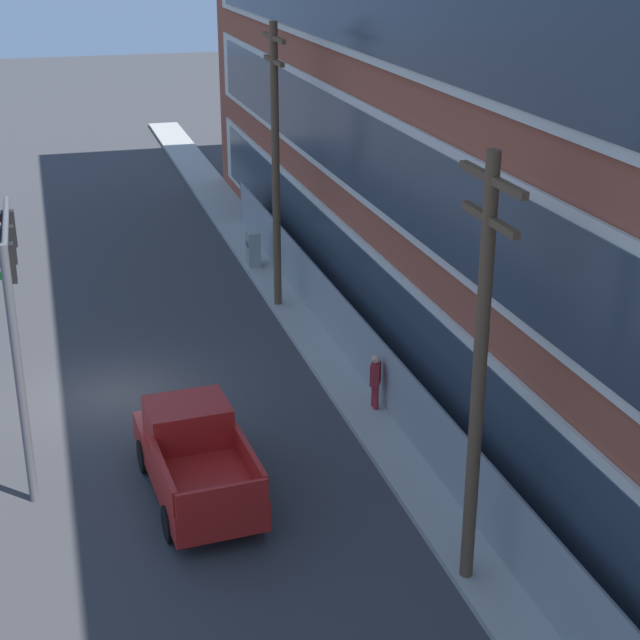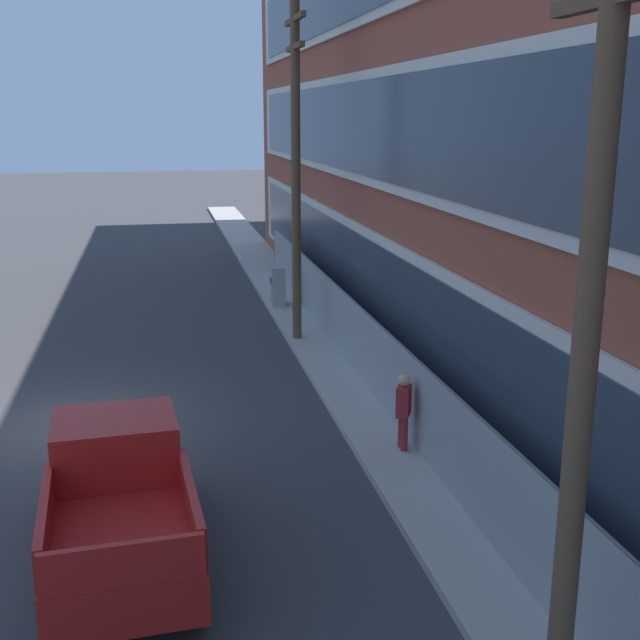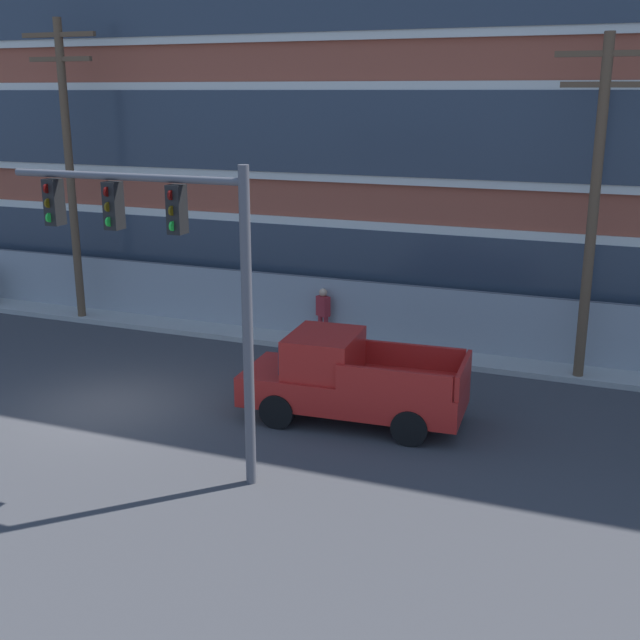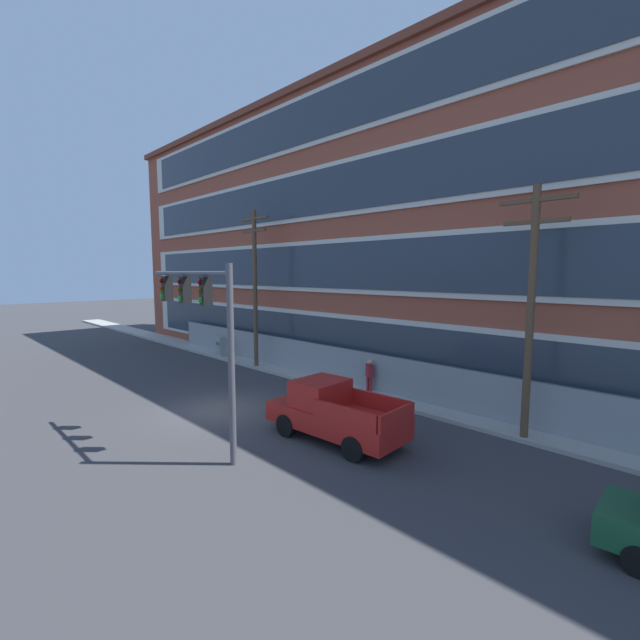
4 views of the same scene
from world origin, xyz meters
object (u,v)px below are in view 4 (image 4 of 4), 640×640
(pickup_truck_red, at_px, (333,413))
(pedestrian_near_cabinet, at_px, (369,374))
(electrical_cabinet, at_px, (221,347))
(utility_pole_near_corner, at_px, (255,282))
(traffic_signal_mast, at_px, (203,316))
(utility_pole_midblock, at_px, (531,303))

(pickup_truck_red, xyz_separation_m, pedestrian_near_cabinet, (-2.67, 5.26, 0.02))
(electrical_cabinet, bearing_deg, utility_pole_near_corner, -1.04)
(pedestrian_near_cabinet, bearing_deg, electrical_cabinet, -177.49)
(traffic_signal_mast, xyz_separation_m, utility_pole_midblock, (7.04, 8.23, 0.36))
(utility_pole_near_corner, distance_m, pedestrian_near_cabinet, 9.38)
(traffic_signal_mast, relative_size, pedestrian_near_cabinet, 3.60)
(pickup_truck_red, height_order, utility_pole_near_corner, utility_pole_near_corner)
(utility_pole_near_corner, bearing_deg, pickup_truck_red, -22.82)
(pickup_truck_red, xyz_separation_m, utility_pole_midblock, (4.74, 4.62, 3.84))
(utility_pole_midblock, bearing_deg, utility_pole_near_corner, 179.97)
(traffic_signal_mast, distance_m, electrical_cabinet, 15.80)
(traffic_signal_mast, distance_m, pickup_truck_red, 5.51)
(pickup_truck_red, height_order, pedestrian_near_cabinet, pickup_truck_red)
(utility_pole_midblock, distance_m, electrical_cabinet, 20.37)
(pickup_truck_red, relative_size, utility_pole_midblock, 0.60)
(electrical_cabinet, bearing_deg, traffic_signal_mast, -32.76)
(pickup_truck_red, distance_m, utility_pole_near_corner, 12.68)
(electrical_cabinet, distance_m, pedestrian_near_cabinet, 12.56)
(traffic_signal_mast, relative_size, utility_pole_midblock, 0.70)
(traffic_signal_mast, height_order, utility_pole_midblock, utility_pole_midblock)
(utility_pole_near_corner, height_order, pedestrian_near_cabinet, utility_pole_near_corner)
(utility_pole_near_corner, bearing_deg, electrical_cabinet, 178.96)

